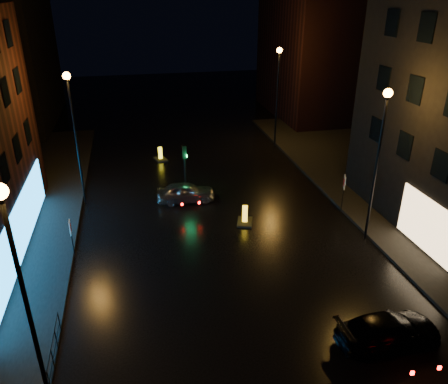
{
  "coord_description": "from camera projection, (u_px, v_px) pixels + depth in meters",
  "views": [
    {
      "loc": [
        -4.42,
        -12.83,
        12.79
      ],
      "look_at": [
        0.12,
        7.86,
        2.8
      ],
      "focal_mm": 35.0,
      "sensor_mm": 36.0,
      "label": 1
    }
  ],
  "objects": [
    {
      "name": "ground",
      "position": [
        263.0,
        336.0,
        17.65
      ],
      "size": [
        120.0,
        120.0,
        0.0
      ],
      "primitive_type": "plane",
      "color": "black",
      "rests_on": "ground"
    },
    {
      "name": "pavement_right",
      "position": [
        439.0,
        210.0,
        27.4
      ],
      "size": [
        12.0,
        44.0,
        0.15
      ],
      "primitive_type": "cube",
      "color": "black",
      "rests_on": "ground"
    },
    {
      "name": "building_far_left",
      "position": [
        3.0,
        52.0,
        42.48
      ],
      "size": [
        8.0,
        16.0,
        14.0
      ],
      "primitive_type": "cube",
      "color": "black",
      "rests_on": "ground"
    },
    {
      "name": "building_far_right",
      "position": [
        312.0,
        57.0,
        46.27
      ],
      "size": [
        8.0,
        14.0,
        12.0
      ],
      "primitive_type": "cube",
      "color": "black",
      "rests_on": "ground"
    },
    {
      "name": "street_lamp_lnear",
      "position": [
        20.0,
        277.0,
        12.0
      ],
      "size": [
        0.44,
        0.44,
        8.37
      ],
      "color": "black",
      "rests_on": "ground"
    },
    {
      "name": "street_lamp_lfar",
      "position": [
        73.0,
        120.0,
        26.13
      ],
      "size": [
        0.44,
        0.44,
        8.37
      ],
      "color": "black",
      "rests_on": "ground"
    },
    {
      "name": "street_lamp_rnear",
      "position": [
        380.0,
        144.0,
        22.09
      ],
      "size": [
        0.44,
        0.44,
        8.37
      ],
      "color": "black",
      "rests_on": "ground"
    },
    {
      "name": "street_lamp_rfar",
      "position": [
        278.0,
        83.0,
        36.22
      ],
      "size": [
        0.44,
        0.44,
        8.37
      ],
      "color": "black",
      "rests_on": "ground"
    },
    {
      "name": "traffic_signal",
      "position": [
        186.0,
        187.0,
        29.57
      ],
      "size": [
        1.4,
        2.4,
        3.45
      ],
      "color": "black",
      "rests_on": "ground"
    },
    {
      "name": "guard_railing",
      "position": [
        48.0,
        376.0,
        14.9
      ],
      "size": [
        0.05,
        6.04,
        1.0
      ],
      "color": "black",
      "rests_on": "ground"
    },
    {
      "name": "silver_hatchback",
      "position": [
        186.0,
        192.0,
        28.47
      ],
      "size": [
        3.81,
        1.66,
        1.28
      ],
      "primitive_type": "imported",
      "rotation": [
        0.0,
        0.0,
        1.53
      ],
      "color": "#9DA1A5",
      "rests_on": "ground"
    },
    {
      "name": "dark_sedan",
      "position": [
        389.0,
        330.0,
        17.05
      ],
      "size": [
        4.29,
        1.86,
        1.23
      ],
      "primitive_type": "imported",
      "rotation": [
        0.0,
        0.0,
        1.6
      ],
      "color": "black",
      "rests_on": "ground"
    },
    {
      "name": "bollard_near",
      "position": [
        245.0,
        219.0,
        25.96
      ],
      "size": [
        1.24,
        1.51,
        1.14
      ],
      "rotation": [
        0.0,
        0.0,
        -0.33
      ],
      "color": "black",
      "rests_on": "ground"
    },
    {
      "name": "bollard_far",
      "position": [
        160.0,
        157.0,
        35.48
      ],
      "size": [
        1.13,
        1.41,
        1.07
      ],
      "rotation": [
        0.0,
        0.0,
        0.28
      ],
      "color": "black",
      "rests_on": "ground"
    },
    {
      "name": "road_sign_left",
      "position": [
        71.0,
        231.0,
        21.99
      ],
      "size": [
        0.09,
        0.53,
        2.19
      ],
      "rotation": [
        0.0,
        0.0,
        0.06
      ],
      "color": "black",
      "rests_on": "ground"
    },
    {
      "name": "road_sign_right",
      "position": [
        344.0,
        185.0,
        26.52
      ],
      "size": [
        0.27,
        0.57,
        2.46
      ],
      "rotation": [
        0.0,
        0.0,
        2.77
      ],
      "color": "black",
      "rests_on": "ground"
    }
  ]
}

